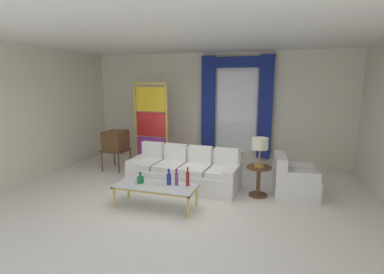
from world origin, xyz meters
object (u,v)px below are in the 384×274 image
(coffee_table, at_px, (155,187))
(stained_glass_divider, at_px, (151,126))
(couch_white_long, at_px, (185,172))
(bottle_amber_squat, at_px, (169,178))
(vintage_tv, at_px, (116,141))
(bottle_blue_decanter, at_px, (177,178))
(round_side_table, at_px, (259,178))
(bottle_crystal_tall, at_px, (188,178))
(table_lamp_brass, at_px, (260,145))
(bottle_ruby_flask, at_px, (140,179))
(armchair_white, at_px, (292,181))
(peacock_figurine, at_px, (159,162))

(coffee_table, distance_m, stained_glass_divider, 2.85)
(stained_glass_divider, bearing_deg, couch_white_long, -42.70)
(bottle_amber_squat, relative_size, vintage_tv, 0.22)
(bottle_blue_decanter, relative_size, round_side_table, 0.51)
(bottle_crystal_tall, height_order, table_lamp_brass, table_lamp_brass)
(bottle_crystal_tall, distance_m, bottle_ruby_flask, 0.88)
(bottle_crystal_tall, xyz_separation_m, round_side_table, (1.16, 0.93, -0.20))
(bottle_amber_squat, relative_size, armchair_white, 0.33)
(bottle_blue_decanter, relative_size, bottle_amber_squat, 1.03)
(stained_glass_divider, bearing_deg, armchair_white, -17.99)
(armchair_white, bearing_deg, bottle_blue_decanter, -148.90)
(couch_white_long, height_order, peacock_figurine, couch_white_long)
(peacock_figurine, height_order, table_lamp_brass, table_lamp_brass)
(bottle_amber_squat, bearing_deg, vintage_tv, 141.00)
(coffee_table, xyz_separation_m, stained_glass_divider, (-1.22, 2.48, 0.68))
(couch_white_long, relative_size, bottle_blue_decanter, 7.82)
(bottle_amber_squat, xyz_separation_m, peacock_figurine, (-1.03, 1.92, -0.31))
(couch_white_long, xyz_separation_m, bottle_amber_squat, (0.06, -1.12, 0.22))
(bottle_blue_decanter, distance_m, round_side_table, 1.67)
(bottle_amber_squat, distance_m, bottle_ruby_flask, 0.54)
(coffee_table, xyz_separation_m, armchair_white, (2.36, 1.32, -0.09))
(couch_white_long, distance_m, stained_glass_divider, 2.01)
(bottle_blue_decanter, xyz_separation_m, bottle_amber_squat, (-0.14, -0.02, -0.01))
(bottle_ruby_flask, height_order, table_lamp_brass, table_lamp_brass)
(vintage_tv, bearing_deg, peacock_figurine, 10.54)
(bottle_crystal_tall, height_order, peacock_figurine, bottle_crystal_tall)
(couch_white_long, bearing_deg, bottle_crystal_tall, -69.46)
(coffee_table, bearing_deg, armchair_white, 29.34)
(coffee_table, bearing_deg, couch_white_long, 82.88)
(round_side_table, distance_m, table_lamp_brass, 0.67)
(coffee_table, bearing_deg, vintage_tv, 136.27)
(vintage_tv, distance_m, stained_glass_divider, 1.01)
(armchair_white, height_order, round_side_table, armchair_white)
(bottle_crystal_tall, xyz_separation_m, bottle_amber_squat, (-0.34, -0.04, -0.02))
(bottle_amber_squat, xyz_separation_m, armchair_white, (2.14, 1.22, -0.24))
(coffee_table, distance_m, vintage_tv, 2.66)
(bottle_amber_squat, bearing_deg, couch_white_long, 93.30)
(couch_white_long, height_order, table_lamp_brass, table_lamp_brass)
(stained_glass_divider, bearing_deg, table_lamp_brass, -25.65)
(couch_white_long, bearing_deg, armchair_white, 2.71)
(bottle_amber_squat, xyz_separation_m, stained_glass_divider, (-1.43, 2.38, 0.53))
(couch_white_long, height_order, bottle_blue_decanter, couch_white_long)
(armchair_white, bearing_deg, bottle_ruby_flask, -154.24)
(round_side_table, height_order, table_lamp_brass, table_lamp_brass)
(coffee_table, distance_m, bottle_ruby_flask, 0.33)
(bottle_amber_squat, distance_m, vintage_tv, 2.73)
(bottle_crystal_tall, relative_size, bottle_ruby_flask, 1.60)
(bottle_ruby_flask, xyz_separation_m, armchair_white, (2.67, 1.29, -0.19))
(round_side_table, bearing_deg, table_lamp_brass, 90.00)
(vintage_tv, distance_m, peacock_figurine, 1.22)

